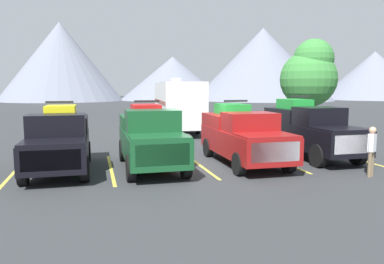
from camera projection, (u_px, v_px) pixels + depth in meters
The scene contains 14 objects.
ground_plane at pixel (199, 165), 15.23m from camera, with size 240.00×240.00×0.00m, color #2D3033.
pickup_truck_a at pixel (59, 139), 14.07m from camera, with size 2.20×5.27×2.57m.
pickup_truck_b at pixel (150, 137), 14.56m from camera, with size 2.18×5.35×2.59m.
pickup_truck_c at pixel (243, 135), 15.52m from camera, with size 2.23×5.56×2.56m.
pickup_truck_d at pixel (309, 129), 16.94m from camera, with size 2.09×5.77×2.73m.
lot_stripe_a at pixel (13, 174), 13.61m from camera, with size 0.12×5.50×0.01m, color gold.
lot_stripe_b at pixel (111, 169), 14.48m from camera, with size 0.12×5.50×0.01m, color gold.
lot_stripe_c at pixel (198, 164), 15.36m from camera, with size 0.12×5.50×0.01m, color gold.
lot_stripe_d at pixel (276, 160), 16.23m from camera, with size 0.12×5.50×0.01m, color gold.
lot_stripe_e at pixel (346, 156), 17.11m from camera, with size 0.12×5.50×0.01m, color gold.
camper_trailer_a at pixel (178, 104), 25.77m from camera, with size 3.10×8.80×3.73m.
person_a at pixel (372, 148), 13.10m from camera, with size 0.36×0.30×1.75m.
tree_a at pixel (310, 74), 29.35m from camera, with size 4.38×4.38×6.79m.
mountain_ridge at pixel (156, 69), 84.51m from camera, with size 139.35×37.47×17.46m.
Camera 1 is at (-4.07, -14.40, 3.12)m, focal length 35.39 mm.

